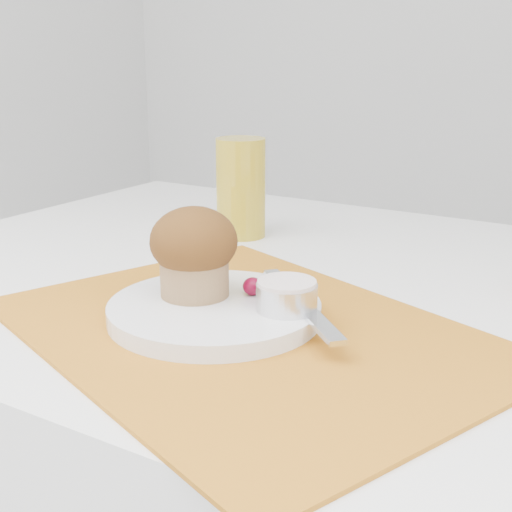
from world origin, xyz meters
The scene contains 9 objects.
placemat centered at (-0.01, -0.13, 0.75)m, with size 0.49×0.36×0.00m, color #BC6F1A.
plate centered at (-0.06, -0.12, 0.76)m, with size 0.21×0.21×0.02m, color white.
ramekin centered at (0.02, -0.10, 0.78)m, with size 0.06×0.06×0.03m, color silver.
cream centered at (0.02, -0.10, 0.80)m, with size 0.06×0.06×0.01m, color silver.
raspberry_near centered at (-0.04, -0.08, 0.78)m, with size 0.02×0.02×0.02m, color #4E0215.
raspberry_far centered at (-0.01, -0.08, 0.78)m, with size 0.02×0.02×0.02m, color #500214.
butter_knife centered at (0.02, -0.09, 0.77)m, with size 0.21×0.02×0.01m, color silver.
juice_glass centered at (-0.22, 0.18, 0.82)m, with size 0.07×0.07×0.14m, color gold.
muffin centered at (-0.09, -0.12, 0.82)m, with size 0.09×0.09×0.09m.
Camera 1 is at (0.33, -0.67, 1.02)m, focal length 50.00 mm.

